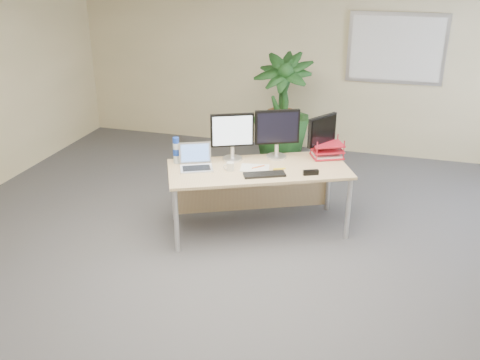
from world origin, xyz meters
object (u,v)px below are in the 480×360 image
(floor_plant, at_px, (281,114))
(monitor_right, at_px, (277,131))
(monitor_left, at_px, (232,134))
(desk, at_px, (257,177))
(laptop, at_px, (196,162))

(floor_plant, relative_size, monitor_right, 2.82)
(monitor_right, bearing_deg, monitor_left, -156.33)
(desk, bearing_deg, laptop, -156.45)
(floor_plant, relative_size, monitor_left, 2.95)
(floor_plant, xyz_separation_m, monitor_right, (0.27, -1.51, 0.27))
(desk, relative_size, monitor_right, 3.79)
(floor_plant, bearing_deg, desk, -86.20)
(monitor_left, distance_m, laptop, 0.49)
(desk, relative_size, laptop, 4.76)
(desk, distance_m, floor_plant, 1.77)
(floor_plant, xyz_separation_m, monitor_left, (-0.17, -1.70, 0.25))
(desk, distance_m, laptop, 0.67)
(desk, distance_m, monitor_right, 0.54)
(monitor_right, relative_size, laptop, 1.26)
(desk, bearing_deg, monitor_right, 58.42)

